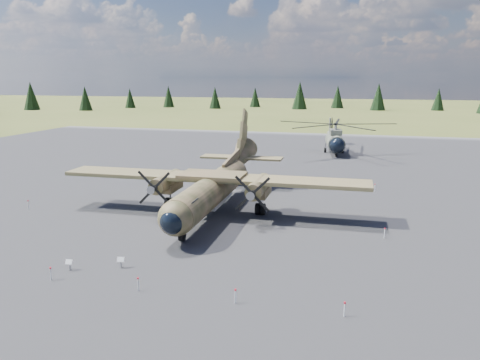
# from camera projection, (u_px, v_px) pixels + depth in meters

# --- Properties ---
(ground) EXTENTS (500.00, 500.00, 0.00)m
(ground) POSITION_uv_depth(u_px,v_px,m) (189.00, 222.00, 41.10)
(ground) COLOR brown
(ground) RESTS_ON ground
(apron) EXTENTS (120.00, 120.00, 0.04)m
(apron) POSITION_uv_depth(u_px,v_px,m) (222.00, 195.00, 50.54)
(apron) COLOR #5A595E
(apron) RESTS_ON ground
(transport_plane) EXTENTS (28.65, 26.07, 9.47)m
(transport_plane) POSITION_uv_depth(u_px,v_px,m) (216.00, 182.00, 44.27)
(transport_plane) COLOR #3D3E21
(transport_plane) RESTS_ON ground
(helicopter_near) EXTENTS (22.92, 25.10, 5.13)m
(helicopter_near) POSITION_uv_depth(u_px,v_px,m) (335.00, 132.00, 77.02)
(helicopter_near) COLOR slate
(helicopter_near) RESTS_ON ground
(info_placard_left) EXTENTS (0.48, 0.23, 0.73)m
(info_placard_left) POSITION_uv_depth(u_px,v_px,m) (69.00, 263.00, 30.77)
(info_placard_left) COLOR gray
(info_placard_left) RESTS_ON ground
(info_placard_right) EXTENTS (0.51, 0.28, 0.76)m
(info_placard_right) POSITION_uv_depth(u_px,v_px,m) (121.00, 261.00, 31.13)
(info_placard_right) COLOR gray
(info_placard_right) RESTS_ON ground
(barrier_fence) EXTENTS (33.12, 29.62, 0.85)m
(barrier_fence) POSITION_uv_depth(u_px,v_px,m) (183.00, 216.00, 41.03)
(barrier_fence) COLOR white
(barrier_fence) RESTS_ON ground
(treeline) EXTENTS (325.82, 332.26, 10.97)m
(treeline) POSITION_uv_depth(u_px,v_px,m) (226.00, 165.00, 41.58)
(treeline) COLOR black
(treeline) RESTS_ON ground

